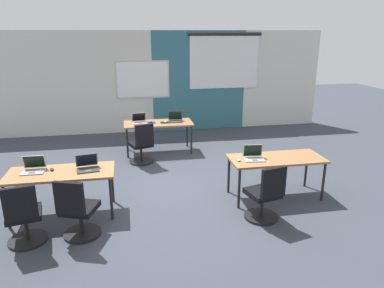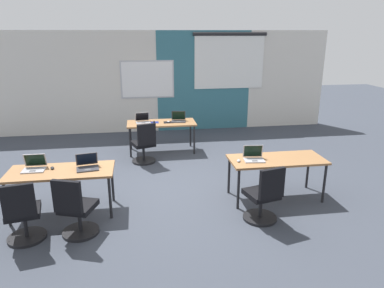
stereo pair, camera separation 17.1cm
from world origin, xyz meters
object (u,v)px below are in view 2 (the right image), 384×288
(mouse_far_right, at_px, (168,122))
(mouse_near_left_end, at_px, (52,168))
(desk_near_left, at_px, (61,174))
(chair_near_left_inner, at_px, (76,212))
(desk_near_right, at_px, (277,162))
(laptop_near_right_inner, at_px, (254,157))
(desk_far_center, at_px, (161,125))
(chair_far_left, at_px, (144,146))
(laptop_near_left_inner, at_px, (87,165))
(mouse_far_left, at_px, (154,122))
(laptop_far_left, at_px, (143,121))
(chair_near_left_end, at_px, (23,217))
(laptop_near_left_end, at_px, (34,167))
(laptop_far_right, at_px, (178,119))
(mouse_near_right_inner, at_px, (239,161))
(chair_near_right_inner, at_px, (264,198))

(mouse_far_right, xyz_separation_m, mouse_near_left_end, (-2.05, -2.69, -0.00))
(desk_near_left, bearing_deg, chair_near_left_inner, -67.34)
(desk_near_right, relative_size, laptop_near_right_inner, 4.47)
(desk_far_center, xyz_separation_m, mouse_far_right, (0.16, -0.03, 0.08))
(chair_far_left, bearing_deg, desk_near_left, 39.15)
(laptop_near_left_inner, height_order, mouse_far_right, laptop_near_left_inner)
(desk_near_left, distance_m, mouse_far_left, 3.22)
(desk_far_center, xyz_separation_m, laptop_far_left, (-0.43, 0.05, 0.11))
(desk_near_left, bearing_deg, desk_near_right, 0.00)
(chair_near_left_end, bearing_deg, mouse_far_left, -129.73)
(desk_near_left, distance_m, laptop_near_right_inner, 3.09)
(chair_near_left_inner, relative_size, laptop_near_left_end, 2.78)
(laptop_far_right, xyz_separation_m, mouse_near_right_inner, (0.66, -2.88, -0.03))
(desk_near_left, bearing_deg, laptop_far_left, 65.13)
(laptop_far_right, distance_m, laptop_far_left, 0.84)
(desk_far_center, bearing_deg, chair_near_left_end, -120.74)
(desk_near_right, relative_size, mouse_far_right, 14.89)
(mouse_near_right_inner, bearing_deg, desk_near_left, 179.10)
(mouse_far_left, relative_size, mouse_near_right_inner, 0.90)
(desk_near_left, height_order, laptop_near_left_inner, laptop_near_left_inner)
(laptop_near_left_inner, relative_size, mouse_near_right_inner, 3.29)
(laptop_far_left, bearing_deg, mouse_far_right, -14.03)
(desk_far_center, xyz_separation_m, chair_near_left_inner, (-1.44, -3.54, -0.28))
(chair_near_left_inner, height_order, laptop_far_left, laptop_far_left)
(desk_near_left, bearing_deg, chair_near_right_inner, -13.80)
(laptop_far_right, relative_size, laptop_far_left, 1.00)
(mouse_near_left_end, bearing_deg, chair_near_left_end, -105.48)
(desk_near_left, bearing_deg, laptop_near_left_inner, 3.95)
(mouse_far_right, distance_m, laptop_far_left, 0.60)
(desk_near_right, xyz_separation_m, laptop_far_right, (-1.34, 2.84, 0.11))
(laptop_near_left_end, distance_m, laptop_far_left, 3.25)
(laptop_far_left, xyz_separation_m, laptop_near_right_inner, (1.77, -2.84, 0.00))
(chair_far_left, xyz_separation_m, laptop_near_right_inner, (1.77, -2.07, 0.39))
(laptop_far_left, bearing_deg, desk_near_right, -59.33)
(laptop_near_right_inner, xyz_separation_m, chair_near_right_inner, (-0.07, -0.74, -0.39))
(laptop_far_left, bearing_deg, desk_far_center, -12.90)
(desk_far_center, relative_size, mouse_far_left, 15.70)
(chair_near_left_end, bearing_deg, desk_far_center, -131.89)
(mouse_far_right, relative_size, laptop_far_left, 0.30)
(chair_near_right_inner, bearing_deg, laptop_near_right_inner, -108.62)
(chair_far_left, relative_size, laptop_near_right_inner, 2.57)
(chair_near_left_end, bearing_deg, laptop_near_right_inner, -178.52)
(desk_near_left, relative_size, desk_far_center, 1.00)
(laptop_near_left_end, bearing_deg, mouse_far_right, 49.36)
(laptop_far_left, xyz_separation_m, chair_far_left, (0.00, -0.77, -0.39))
(laptop_far_right, bearing_deg, chair_far_left, -130.05)
(laptop_near_left_inner, height_order, mouse_near_left_end, laptop_near_left_inner)
(chair_near_left_end, xyz_separation_m, laptop_far_left, (1.70, 3.62, 0.39))
(chair_far_left, bearing_deg, desk_near_right, 118.10)
(mouse_near_left_end, relative_size, laptop_near_right_inner, 0.31)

